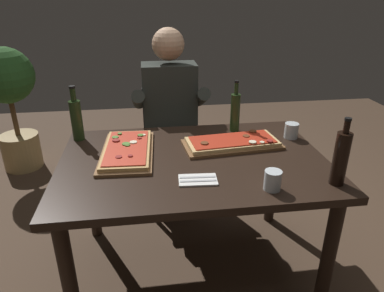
% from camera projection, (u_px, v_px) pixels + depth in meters
% --- Properties ---
extents(ground_plane, '(6.40, 6.40, 0.00)m').
position_uv_depth(ground_plane, '(193.00, 266.00, 2.16)').
color(ground_plane, '#4C3828').
extents(dining_table, '(1.40, 0.96, 0.74)m').
position_uv_depth(dining_table, '(193.00, 174.00, 1.90)').
color(dining_table, black).
rests_on(dining_table, ground_plane).
extents(pizza_rectangular_front, '(0.57, 0.30, 0.05)m').
position_uv_depth(pizza_rectangular_front, '(232.00, 143.00, 2.00)').
color(pizza_rectangular_front, brown).
rests_on(pizza_rectangular_front, dining_table).
extents(pizza_rectangular_left, '(0.30, 0.54, 0.05)m').
position_uv_depth(pizza_rectangular_left, '(127.00, 150.00, 1.90)').
color(pizza_rectangular_left, brown).
rests_on(pizza_rectangular_left, dining_table).
extents(wine_bottle_dark, '(0.07, 0.07, 0.33)m').
position_uv_depth(wine_bottle_dark, '(76.00, 119.00, 2.04)').
color(wine_bottle_dark, '#233819').
rests_on(wine_bottle_dark, dining_table).
extents(oil_bottle_amber, '(0.07, 0.07, 0.32)m').
position_uv_depth(oil_bottle_amber, '(341.00, 158.00, 1.57)').
color(oil_bottle_amber, black).
rests_on(oil_bottle_amber, dining_table).
extents(vinegar_bottle_green, '(0.06, 0.06, 0.32)m').
position_uv_depth(vinegar_bottle_green, '(235.00, 111.00, 2.17)').
color(vinegar_bottle_green, '#233819').
rests_on(vinegar_bottle_green, dining_table).
extents(tumbler_near_camera, '(0.08, 0.08, 0.09)m').
position_uv_depth(tumbler_near_camera, '(291.00, 131.00, 2.10)').
color(tumbler_near_camera, silver).
rests_on(tumbler_near_camera, dining_table).
extents(tumbler_far_side, '(0.08, 0.08, 0.09)m').
position_uv_depth(tumbler_far_side, '(273.00, 181.00, 1.56)').
color(tumbler_far_side, silver).
rests_on(tumbler_far_side, dining_table).
extents(napkin_cutlery_set, '(0.19, 0.12, 0.01)m').
position_uv_depth(napkin_cutlery_set, '(198.00, 180.00, 1.64)').
color(napkin_cutlery_set, white).
rests_on(napkin_cutlery_set, dining_table).
extents(diner_chair, '(0.44, 0.44, 0.87)m').
position_uv_depth(diner_chair, '(170.00, 140.00, 2.73)').
color(diner_chair, black).
rests_on(diner_chair, ground_plane).
extents(seated_diner, '(0.53, 0.41, 1.33)m').
position_uv_depth(seated_diner, '(171.00, 114.00, 2.51)').
color(seated_diner, '#23232D').
rests_on(seated_diner, ground_plane).
extents(potted_plant_corner, '(0.48, 0.48, 1.12)m').
position_uv_depth(potted_plant_corner, '(10.00, 96.00, 3.08)').
color(potted_plant_corner, tan).
rests_on(potted_plant_corner, ground_plane).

